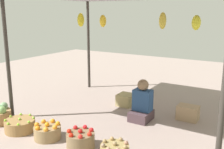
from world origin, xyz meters
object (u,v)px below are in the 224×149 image
(basket_red_tomatoes, at_px, (81,140))
(wooden_crate_stacked_rear, at_px, (188,113))
(wooden_crate_near_vendor, at_px, (126,100))
(basket_limes, at_px, (20,125))
(basket_oranges, at_px, (47,132))
(vendor_person, at_px, (142,105))

(basket_red_tomatoes, relative_size, wooden_crate_stacked_rear, 1.10)
(wooden_crate_near_vendor, bearing_deg, basket_limes, -113.95)
(basket_oranges, relative_size, wooden_crate_stacked_rear, 1.12)
(basket_red_tomatoes, bearing_deg, wooden_crate_stacked_rear, 60.63)
(vendor_person, relative_size, wooden_crate_near_vendor, 2.26)
(vendor_person, xyz_separation_m, wooden_crate_near_vendor, (-0.64, 0.55, -0.17))
(vendor_person, bearing_deg, basket_oranges, -122.84)
(basket_red_tomatoes, bearing_deg, basket_limes, -176.06)
(basket_oranges, bearing_deg, basket_red_tomatoes, 4.01)
(wooden_crate_stacked_rear, bearing_deg, basket_red_tomatoes, -119.37)
(vendor_person, bearing_deg, wooden_crate_stacked_rear, 31.37)
(basket_oranges, distance_m, wooden_crate_stacked_rear, 2.58)
(basket_red_tomatoes, distance_m, wooden_crate_near_vendor, 2.02)
(basket_red_tomatoes, distance_m, wooden_crate_stacked_rear, 2.18)
(basket_limes, height_order, basket_red_tomatoes, basket_red_tomatoes)
(basket_red_tomatoes, height_order, wooden_crate_near_vendor, basket_red_tomatoes)
(vendor_person, relative_size, basket_oranges, 1.81)
(wooden_crate_near_vendor, bearing_deg, basket_red_tomatoes, -81.02)
(basket_oranges, height_order, wooden_crate_stacked_rear, same)
(vendor_person, height_order, basket_oranges, vendor_person)
(wooden_crate_stacked_rear, bearing_deg, basket_oranges, -131.24)
(vendor_person, distance_m, wooden_crate_near_vendor, 0.86)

